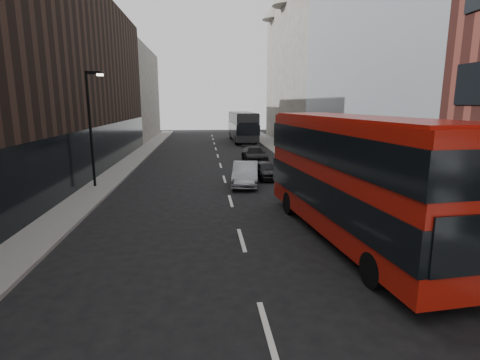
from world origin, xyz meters
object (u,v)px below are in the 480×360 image
object	(u,v)px
red_bus	(353,173)
car_b	(245,174)
car_a	(265,170)
street_lamp	(91,121)
car_c	(254,154)
grey_bus	(242,126)

from	to	relation	value
red_bus	car_b	size ratio (longest dim) A/B	2.64
car_a	street_lamp	bearing A→B (deg)	-177.17
red_bus	street_lamp	bearing A→B (deg)	134.59
street_lamp	car_b	world-z (taller)	street_lamp
car_a	car_b	size ratio (longest dim) A/B	0.79
car_b	car_c	xyz separation A→B (m)	(1.90, 9.67, -0.07)
street_lamp	car_a	distance (m)	11.87
grey_bus	car_a	distance (m)	26.25
red_bus	car_a	xyz separation A→B (m)	(-1.30, 12.32, -2.05)
car_b	red_bus	bearing A→B (deg)	-66.22
car_a	car_c	distance (m)	7.67
street_lamp	car_b	distance (m)	10.08
car_a	car_b	bearing A→B (deg)	-137.07
car_b	street_lamp	bearing A→B (deg)	-172.21
car_c	red_bus	bearing A→B (deg)	-89.04
red_bus	car_b	distance (m)	10.91
red_bus	car_b	world-z (taller)	red_bus
car_a	car_c	bearing A→B (deg)	80.87
red_bus	car_c	xyz separation A→B (m)	(-1.06, 19.99, -1.98)
grey_bus	car_b	distance (m)	28.35
car_b	car_a	bearing A→B (deg)	58.06
red_bus	grey_bus	xyz separation A→B (m)	(-0.21, 38.51, -0.50)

